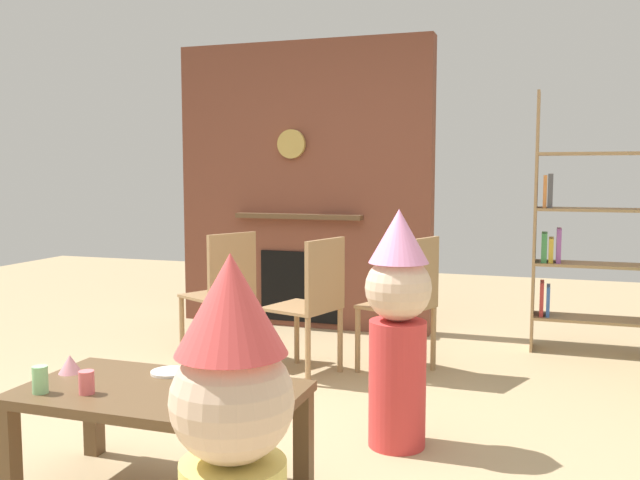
% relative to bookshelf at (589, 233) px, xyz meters
% --- Properties ---
extents(ground_plane, '(12.00, 12.00, 0.00)m').
position_rel_bookshelf_xyz_m(ground_plane, '(-1.53, -2.40, -0.88)').
color(ground_plane, tan).
extents(brick_fireplace_feature, '(2.20, 0.28, 2.40)m').
position_rel_bookshelf_xyz_m(brick_fireplace_feature, '(-2.26, 0.20, 0.31)').
color(brick_fireplace_feature, brown).
rests_on(brick_fireplace_feature, ground_plane).
extents(bookshelf, '(0.90, 0.28, 1.90)m').
position_rel_bookshelf_xyz_m(bookshelf, '(0.00, 0.00, 0.00)').
color(bookshelf, '#9E7A51').
rests_on(bookshelf, ground_plane).
extents(coffee_table, '(1.14, 0.62, 0.45)m').
position_rel_bookshelf_xyz_m(coffee_table, '(-1.75, -2.94, -0.50)').
color(coffee_table, brown).
rests_on(coffee_table, ground_plane).
extents(paper_cup_near_left, '(0.06, 0.06, 0.09)m').
position_rel_bookshelf_xyz_m(paper_cup_near_left, '(-1.99, -3.08, -0.39)').
color(paper_cup_near_left, '#E5666B').
rests_on(paper_cup_near_left, coffee_table).
extents(paper_cup_near_right, '(0.06, 0.06, 0.11)m').
position_rel_bookshelf_xyz_m(paper_cup_near_right, '(-2.17, -3.14, -0.38)').
color(paper_cup_near_right, '#8CD18C').
rests_on(paper_cup_near_right, coffee_table).
extents(paper_cup_center, '(0.08, 0.08, 0.10)m').
position_rel_bookshelf_xyz_m(paper_cup_center, '(-1.35, -3.08, -0.38)').
color(paper_cup_center, '#669EE0').
rests_on(paper_cup_center, coffee_table).
extents(paper_plate_front, '(0.16, 0.16, 0.01)m').
position_rel_bookshelf_xyz_m(paper_plate_front, '(-1.83, -2.74, -0.43)').
color(paper_plate_front, white).
rests_on(paper_plate_front, coffee_table).
extents(paper_plate_rear, '(0.21, 0.21, 0.01)m').
position_rel_bookshelf_xyz_m(paper_plate_rear, '(-1.35, -2.89, -0.43)').
color(paper_plate_rear, white).
rests_on(paper_plate_rear, coffee_table).
extents(birthday_cake_slice, '(0.10, 0.10, 0.08)m').
position_rel_bookshelf_xyz_m(birthday_cake_slice, '(-2.24, -2.87, -0.39)').
color(birthday_cake_slice, pink).
rests_on(birthday_cake_slice, coffee_table).
extents(table_fork, '(0.11, 0.12, 0.01)m').
position_rel_bookshelf_xyz_m(table_fork, '(-1.50, -3.13, -0.43)').
color(table_fork, silver).
rests_on(table_fork, coffee_table).
extents(child_with_cone_hat, '(0.31, 0.31, 1.13)m').
position_rel_bookshelf_xyz_m(child_with_cone_hat, '(-1.01, -3.80, -0.29)').
color(child_with_cone_hat, '#E0CC66').
rests_on(child_with_cone_hat, ground_plane).
extents(child_in_pink, '(0.32, 0.32, 1.15)m').
position_rel_bookshelf_xyz_m(child_in_pink, '(-0.95, -2.13, -0.27)').
color(child_in_pink, '#D13838').
rests_on(child_in_pink, ground_plane).
extents(dining_chair_left, '(0.54, 0.54, 0.90)m').
position_rel_bookshelf_xyz_m(dining_chair_left, '(-2.43, -0.99, -0.37)').
color(dining_chair_left, '#9E7A51').
rests_on(dining_chair_left, ground_plane).
extents(dining_chair_middle, '(0.50, 0.50, 0.90)m').
position_rel_bookshelf_xyz_m(dining_chair_middle, '(-1.70, -1.19, -0.37)').
color(dining_chair_middle, '#9E7A51').
rests_on(dining_chair_middle, ground_plane).
extents(dining_chair_right, '(0.52, 0.52, 0.90)m').
position_rel_bookshelf_xyz_m(dining_chair_right, '(-1.13, -0.94, -0.37)').
color(dining_chair_right, '#9E7A51').
rests_on(dining_chair_right, ground_plane).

